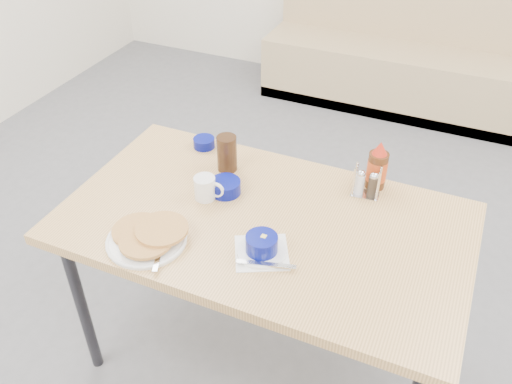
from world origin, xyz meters
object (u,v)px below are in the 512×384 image
at_px(booth_bench, 398,57).
at_px(amber_tumbler, 227,153).
at_px(pancake_plate, 148,237).
at_px(grits_setting, 262,246).
at_px(condiment_caddy, 366,185).
at_px(dining_table, 264,232).
at_px(butter_bowl, 225,187).
at_px(syrup_bottle, 377,168).
at_px(creamer_bowl, 204,143).
at_px(coffee_mug, 206,188).

distance_m(booth_bench, amber_tumbler, 2.37).
height_order(pancake_plate, grits_setting, grits_setting).
bearing_deg(amber_tumbler, grits_setting, -51.06).
height_order(amber_tumbler, condiment_caddy, amber_tumbler).
height_order(dining_table, butter_bowl, butter_bowl).
distance_m(dining_table, syrup_bottle, 0.48).
relative_size(creamer_bowl, condiment_caddy, 0.72).
relative_size(coffee_mug, syrup_bottle, 0.59).
relative_size(booth_bench, pancake_plate, 7.22).
height_order(coffee_mug, butter_bowl, coffee_mug).
distance_m(pancake_plate, creamer_bowl, 0.59).
relative_size(pancake_plate, syrup_bottle, 1.36).
xyz_separation_m(dining_table, butter_bowl, (-0.19, 0.08, 0.09)).
bearing_deg(condiment_caddy, syrup_bottle, 68.61).
relative_size(booth_bench, dining_table, 1.36).
bearing_deg(booth_bench, creamer_bowl, -100.41).
xyz_separation_m(coffee_mug, creamer_bowl, (-0.17, 0.30, -0.03)).
xyz_separation_m(booth_bench, dining_table, (0.00, -2.53, 0.35)).
height_order(butter_bowl, condiment_caddy, condiment_caddy).
relative_size(booth_bench, amber_tumbler, 13.22).
height_order(dining_table, condiment_caddy, condiment_caddy).
bearing_deg(dining_table, condiment_caddy, 43.84).
bearing_deg(condiment_caddy, dining_table, -141.54).
xyz_separation_m(booth_bench, syrup_bottle, (0.30, -2.19, 0.49)).
bearing_deg(coffee_mug, amber_tumbler, 93.20).
height_order(creamer_bowl, condiment_caddy, condiment_caddy).
bearing_deg(creamer_bowl, amber_tumbler, -33.52).
relative_size(grits_setting, condiment_caddy, 2.01).
bearing_deg(butter_bowl, condiment_caddy, 22.07).
distance_m(grits_setting, condiment_caddy, 0.49).
bearing_deg(coffee_mug, pancake_plate, -103.26).
bearing_deg(creamer_bowl, booth_bench, 79.59).
relative_size(creamer_bowl, amber_tumbler, 0.61).
height_order(butter_bowl, syrup_bottle, syrup_bottle).
relative_size(booth_bench, syrup_bottle, 9.83).
bearing_deg(butter_bowl, creamer_bowl, 131.85).
bearing_deg(coffee_mug, butter_bowl, 48.20).
height_order(booth_bench, condiment_caddy, booth_bench).
relative_size(condiment_caddy, syrup_bottle, 0.63).
distance_m(grits_setting, syrup_bottle, 0.56).
distance_m(dining_table, pancake_plate, 0.41).
height_order(coffee_mug, grits_setting, coffee_mug).
xyz_separation_m(butter_bowl, amber_tumbler, (-0.06, 0.14, 0.05)).
xyz_separation_m(coffee_mug, amber_tumbler, (-0.01, 0.20, 0.03)).
xyz_separation_m(booth_bench, butter_bowl, (-0.19, -2.45, 0.44)).
xyz_separation_m(booth_bench, coffee_mug, (-0.24, -2.51, 0.46)).
relative_size(grits_setting, amber_tumbler, 1.70).
xyz_separation_m(amber_tumbler, syrup_bottle, (0.55, 0.12, 0.01)).
bearing_deg(syrup_bottle, pancake_plate, -135.53).
bearing_deg(syrup_bottle, coffee_mug, -149.87).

